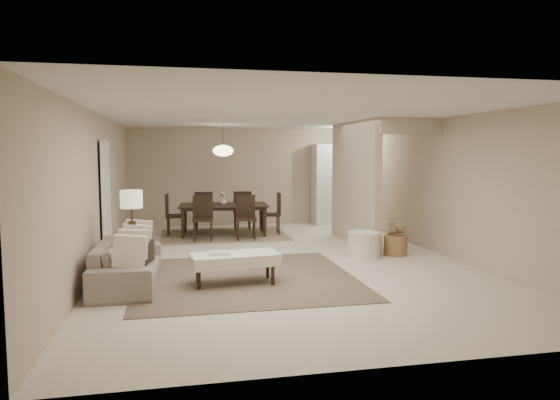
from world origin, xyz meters
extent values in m
plane|color=beige|center=(0.00, 0.00, 0.00)|extent=(9.00, 9.00, 0.00)
plane|color=white|center=(0.00, 0.00, 2.50)|extent=(9.00, 9.00, 0.00)
plane|color=tan|center=(0.00, 4.50, 1.25)|extent=(6.00, 0.00, 6.00)
plane|color=tan|center=(-3.00, 0.00, 1.25)|extent=(0.00, 9.00, 9.00)
plane|color=tan|center=(3.00, 0.00, 1.25)|extent=(0.00, 9.00, 9.00)
cube|color=tan|center=(1.80, 1.25, 1.25)|extent=(0.15, 2.50, 2.50)
cube|color=black|center=(-2.97, 0.60, 1.02)|extent=(0.04, 0.90, 2.04)
cube|color=white|center=(2.35, 4.15, 1.05)|extent=(1.20, 0.55, 2.10)
cylinder|color=white|center=(2.30, 3.20, 2.46)|extent=(0.44, 0.44, 0.05)
cube|color=brown|center=(-0.76, -1.16, 0.01)|extent=(3.20, 3.20, 0.01)
imported|color=gray|center=(-2.45, -1.16, 0.30)|extent=(2.10, 0.86, 0.61)
cube|color=silver|center=(-0.96, -1.46, 0.36)|extent=(1.29, 0.70, 0.16)
cylinder|color=black|center=(-1.48, -1.67, 0.14)|extent=(0.05, 0.05, 0.28)
cylinder|color=black|center=(-0.45, -1.67, 0.14)|extent=(0.05, 0.05, 0.28)
cylinder|color=black|center=(-1.48, -1.26, 0.14)|extent=(0.05, 0.05, 0.28)
cylinder|color=black|center=(-0.45, -1.26, 0.14)|extent=(0.05, 0.05, 0.28)
cube|color=black|center=(-2.40, -0.91, 0.28)|extent=(0.60, 0.60, 0.56)
cylinder|color=#41331C|center=(-2.40, -0.91, 0.71)|extent=(0.12, 0.12, 0.30)
cylinder|color=#41331C|center=(-2.40, -0.91, 0.99)|extent=(0.03, 0.03, 0.26)
cylinder|color=beige|center=(-2.40, -0.91, 1.19)|extent=(0.32, 0.32, 0.26)
cylinder|color=silver|center=(1.51, -0.10, 0.23)|extent=(0.59, 0.59, 0.46)
cylinder|color=brown|center=(2.16, 0.00, 0.18)|extent=(0.47, 0.47, 0.36)
cube|color=#8D7A57|center=(-0.72, 2.87, 0.01)|extent=(2.80, 2.10, 0.01)
imported|color=black|center=(-0.72, 2.87, 0.35)|extent=(2.06, 1.25, 0.70)
imported|color=silver|center=(-0.72, 2.87, 0.77)|extent=(0.14, 0.14, 0.14)
cube|color=yellow|center=(2.25, 1.98, 0.01)|extent=(1.11, 0.82, 0.01)
cylinder|color=#41331C|center=(-0.72, 2.87, 2.25)|extent=(0.02, 0.02, 0.50)
ellipsoid|color=#FFEAC6|center=(-0.72, 2.87, 1.92)|extent=(0.46, 0.46, 0.25)
camera|label=1|loc=(-1.73, -8.41, 1.85)|focal=32.00mm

